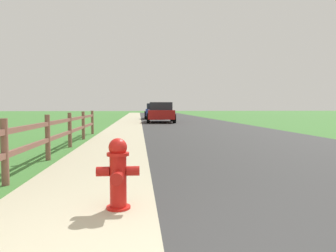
{
  "coord_description": "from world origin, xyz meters",
  "views": [
    {
      "loc": [
        -0.2,
        -2.12,
        1.2
      ],
      "look_at": [
        0.54,
        5.8,
        0.71
      ],
      "focal_mm": 33.36,
      "sensor_mm": 36.0,
      "label": 1
    }
  ],
  "objects": [
    {
      "name": "parked_suv_red",
      "position": [
        1.48,
        21.92,
        0.78
      ],
      "size": [
        2.26,
        4.45,
        1.53
      ],
      "color": "maroon",
      "rests_on": "ground"
    },
    {
      "name": "fire_hydrant",
      "position": [
        -0.45,
        1.52,
        0.43
      ],
      "size": [
        0.5,
        0.42,
        0.84
      ],
      "color": "red",
      "rests_on": "ground"
    },
    {
      "name": "road_asphalt",
      "position": [
        3.5,
        27.0,
        0.0
      ],
      "size": [
        7.0,
        66.0,
        0.01
      ],
      "primitive_type": "cube",
      "color": "#2F2F2F",
      "rests_on": "ground"
    },
    {
      "name": "rail_fence",
      "position": [
        -2.23,
        6.13,
        0.6
      ],
      "size": [
        0.11,
        11.31,
        1.03
      ],
      "color": "brown",
      "rests_on": "ground"
    },
    {
      "name": "parked_car_blue",
      "position": [
        1.42,
        29.03,
        0.77
      ],
      "size": [
        2.15,
        4.95,
        1.52
      ],
      "color": "navy",
      "rests_on": "ground"
    },
    {
      "name": "ground_plane",
      "position": [
        0.0,
        25.0,
        0.0
      ],
      "size": [
        120.0,
        120.0,
        0.0
      ],
      "primitive_type": "plane",
      "color": "#3D7631"
    },
    {
      "name": "grass_verge",
      "position": [
        -4.5,
        27.0,
        0.01
      ],
      "size": [
        5.0,
        66.0,
        0.0
      ],
      "primitive_type": "cube",
      "color": "#3D7631",
      "rests_on": "ground"
    },
    {
      "name": "curb_concrete",
      "position": [
        -3.0,
        27.0,
        0.0
      ],
      "size": [
        6.0,
        66.0,
        0.01
      ],
      "primitive_type": "cube",
      "color": "#B2AA8B",
      "rests_on": "ground"
    }
  ]
}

